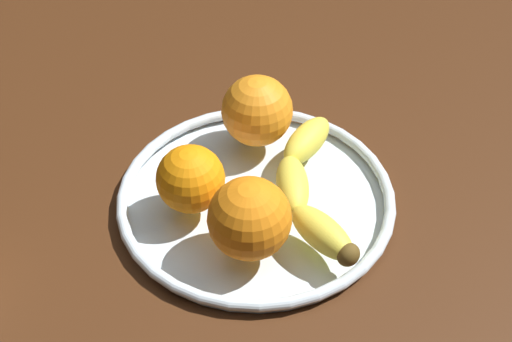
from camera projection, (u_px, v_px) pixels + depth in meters
ground_plane at (256, 217)px, 77.81cm from camera, size 115.51×115.51×4.00cm
fruit_bowl at (256, 198)px, 75.80cm from camera, size 28.88×28.88×1.80cm
banana at (308, 186)px, 73.46cm from camera, size 21.04×10.38×3.31cm
orange_back_right at (249, 219)px, 67.12cm from camera, size 7.91×7.91×7.91cm
orange_front_right at (191, 179)px, 71.66cm from camera, size 6.88×6.88×6.88cm
orange_back_left at (257, 111)px, 78.68cm from camera, size 7.80×7.80×7.80cm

